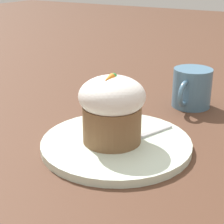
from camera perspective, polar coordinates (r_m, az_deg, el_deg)
ground_plane at (r=0.62m, az=0.64°, el=-5.39°), size 4.00×4.00×0.00m
dessert_plate at (r=0.62m, az=0.65°, el=-4.86°), size 0.25×0.25×0.01m
carrot_cake at (r=0.59m, az=-0.00°, el=0.61°), size 0.11×0.11×0.11m
spoon at (r=0.62m, az=3.06°, el=-4.13°), size 0.13×0.07×0.01m
coffee_cup at (r=0.80m, az=12.03°, el=3.60°), size 0.11×0.08×0.08m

